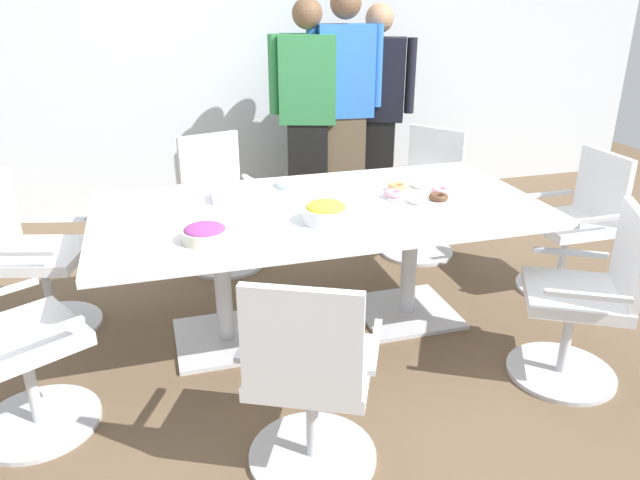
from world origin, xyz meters
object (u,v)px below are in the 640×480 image
(office_chair_0, at_px, (584,306))
(office_chair_1, at_px, (574,231))
(conference_table, at_px, (320,227))
(donut_platter, at_px, (417,193))
(office_chair_2, at_px, (423,199))
(office_chair_5, at_px, (10,353))
(office_chair_6, at_px, (310,386))
(napkin_pile, at_px, (226,195))
(person_standing_0, at_px, (308,112))
(person_standing_2, at_px, (376,110))
(snack_bowl_candy_mix, at_px, (205,233))
(office_chair_3, at_px, (221,209))
(plate_stack, at_px, (295,184))
(office_chair_4, at_px, (33,264))
(person_standing_1, at_px, (344,105))
(snack_bowl_chips_yellow, at_px, (326,212))

(office_chair_0, relative_size, office_chair_1, 1.00)
(conference_table, distance_m, donut_platter, 0.59)
(conference_table, bearing_deg, donut_platter, 0.36)
(office_chair_2, bearing_deg, office_chair_5, 81.50)
(office_chair_6, relative_size, napkin_pile, 5.83)
(office_chair_2, bearing_deg, conference_table, 93.11)
(person_standing_0, relative_size, napkin_pile, 11.42)
(person_standing_2, height_order, napkin_pile, person_standing_2)
(snack_bowl_candy_mix, height_order, napkin_pile, snack_bowl_candy_mix)
(office_chair_3, xyz_separation_m, office_chair_5, (-1.10, -1.57, 0.00))
(person_standing_0, bearing_deg, donut_platter, 113.57)
(office_chair_5, height_order, snack_bowl_candy_mix, office_chair_5)
(office_chair_0, height_order, plate_stack, office_chair_0)
(office_chair_4, bearing_deg, person_standing_1, 133.77)
(office_chair_0, distance_m, person_standing_1, 2.60)
(person_standing_0, bearing_deg, snack_bowl_candy_mix, 79.79)
(office_chair_5, bearing_deg, plate_stack, 93.17)
(office_chair_1, bearing_deg, plate_stack, 78.32)
(person_standing_1, height_order, donut_platter, person_standing_1)
(office_chair_5, relative_size, snack_bowl_chips_yellow, 3.98)
(office_chair_1, distance_m, donut_platter, 1.18)
(person_standing_1, height_order, napkin_pile, person_standing_1)
(office_chair_6, bearing_deg, office_chair_5, 179.20)
(snack_bowl_chips_yellow, bearing_deg, office_chair_2, 45.69)
(office_chair_2, relative_size, plate_stack, 4.14)
(plate_stack, bearing_deg, snack_bowl_candy_mix, -130.66)
(person_standing_1, xyz_separation_m, person_standing_2, (0.31, 0.07, -0.07))
(office_chair_4, distance_m, plate_stack, 1.55)
(plate_stack, bearing_deg, conference_table, -83.46)
(office_chair_0, height_order, office_chair_5, same)
(office_chair_6, xyz_separation_m, plate_stack, (0.31, 1.46, 0.36))
(person_standing_1, relative_size, plate_stack, 8.47)
(office_chair_2, height_order, person_standing_2, person_standing_2)
(office_chair_3, bearing_deg, conference_table, 96.10)
(office_chair_6, height_order, napkin_pile, office_chair_6)
(office_chair_1, xyz_separation_m, office_chair_4, (-3.26, 0.43, 0.00))
(office_chair_1, xyz_separation_m, plate_stack, (-1.75, 0.36, 0.36))
(office_chair_4, xyz_separation_m, plate_stack, (1.51, -0.06, 0.36))
(office_chair_1, xyz_separation_m, office_chair_5, (-3.22, -0.52, 0.00))
(office_chair_2, bearing_deg, office_chair_6, 107.65)
(office_chair_4, distance_m, person_standing_1, 2.61)
(office_chair_1, relative_size, person_standing_2, 0.52)
(office_chair_0, xyz_separation_m, donut_platter, (-0.53, 0.84, 0.36))
(office_chair_6, relative_size, donut_platter, 2.34)
(snack_bowl_chips_yellow, bearing_deg, napkin_pile, 131.62)
(office_chair_1, relative_size, plate_stack, 4.14)
(person_standing_0, distance_m, snack_bowl_chips_yellow, 1.98)
(office_chair_1, xyz_separation_m, office_chair_6, (-2.06, -1.10, 0.00))
(office_chair_2, distance_m, plate_stack, 1.24)
(conference_table, distance_m, person_standing_0, 1.75)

